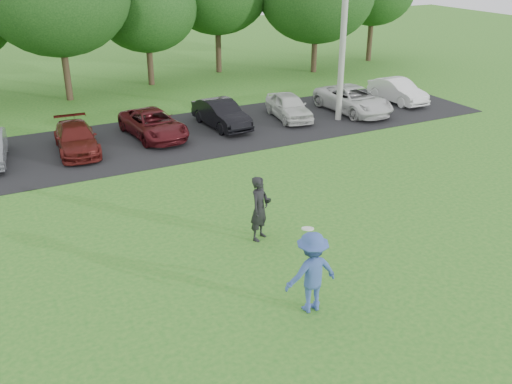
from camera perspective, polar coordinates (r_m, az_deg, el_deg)
ground at (r=14.33m, az=6.49°, el=-9.86°), size 100.00×100.00×0.00m
parking_lot at (r=25.07m, az=-10.00°, el=5.18°), size 32.00×6.50×0.03m
utility_pole at (r=26.87m, az=8.79°, el=16.41°), size 0.28×0.28×9.06m
frisbee_player at (r=13.17m, az=5.58°, el=-7.99°), size 1.31×0.79×2.28m
camera_bystander at (r=16.14m, az=0.36°, el=-1.65°), size 0.84×0.77×1.92m
parked_cars at (r=25.18m, az=-8.14°, el=6.84°), size 28.22×5.22×1.26m
tree_row at (r=33.73m, az=-13.43°, el=18.22°), size 42.39×9.85×8.64m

